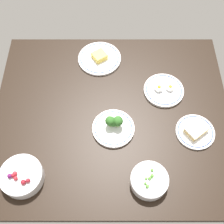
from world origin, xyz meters
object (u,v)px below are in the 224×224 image
plate_broccoli (114,126)px  bowl_peas (149,180)px  plate_sandwich (196,131)px  plate_cheese (99,58)px  bowl_berries (22,176)px  plate_eggs (164,90)px

plate_broccoli → bowl_peas: 29.05cm
plate_sandwich → plate_broccoli: 37.31cm
plate_sandwich → plate_broccoli: size_ratio=0.92×
plate_broccoli → plate_cheese: bearing=100.1°
plate_broccoli → bowl_peas: bearing=-60.0°
bowl_berries → plate_eggs: (62.79, 44.05, -1.88)cm
plate_broccoli → plate_sandwich: bearing=-3.1°
bowl_peas → bowl_berries: bearing=178.0°
plate_sandwich → bowl_peas: (-22.72, -23.17, 1.57)cm
plate_broccoli → plate_eggs: plate_broccoli is taller
bowl_berries → plate_broccoli: size_ratio=0.93×
plate_sandwich → bowl_peas: bowl_peas is taller
bowl_berries → bowl_peas: size_ratio=1.14×
plate_broccoli → bowl_peas: size_ratio=1.23×
bowl_berries → bowl_peas: bearing=-2.0°
bowl_peas → plate_eggs: bowl_peas is taller
plate_sandwich → plate_cheese: size_ratio=0.78×
bowl_berries → plate_cheese: size_ratio=0.79×
plate_broccoli → plate_cheese: (-7.32, 41.20, -1.22)cm
plate_eggs → plate_cheese: (-32.19, 20.48, -0.08)cm
bowl_peas → plate_cheese: (-21.84, 66.36, -1.84)cm
plate_eggs → plate_cheese: 38.15cm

